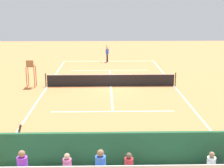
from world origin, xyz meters
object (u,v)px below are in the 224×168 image
object	(u,v)px
tennis_player	(107,53)
tennis_racket	(103,62)
tennis_ball_near	(110,67)
umpire_chair	(31,70)
line_judge	(20,149)
tennis_ball_far	(99,63)
courtside_bench	(197,159)
tennis_net	(111,80)

from	to	relation	value
tennis_player	tennis_racket	distance (m)	1.11
tennis_ball_near	umpire_chair	bearing A→B (deg)	49.76
umpire_chair	line_judge	bearing A→B (deg)	100.69
tennis_ball_near	line_judge	world-z (taller)	line_judge
tennis_ball_near	line_judge	size ratio (longest dim) A/B	0.03
tennis_ball_far	tennis_ball_near	bearing A→B (deg)	113.94
tennis_player	tennis_ball_far	size ratio (longest dim) A/B	29.18
tennis_player	tennis_racket	xyz separation A→B (m)	(0.46, 0.15, -1.00)
umpire_chair	courtside_bench	distance (m)	16.15
line_judge	tennis_net	bearing A→B (deg)	-105.78
tennis_net	courtside_bench	xyz separation A→B (m)	(-3.09, 13.27, 0.06)
tennis_net	courtside_bench	size ratio (longest dim) A/B	5.72
tennis_racket	line_judge	size ratio (longest dim) A/B	0.30
tennis_racket	umpire_chair	bearing A→B (deg)	62.43
tennis_net	tennis_racket	xyz separation A→B (m)	(0.66, -10.53, -0.49)
tennis_net	tennis_ball_near	xyz separation A→B (m)	(-0.07, -7.33, -0.47)
courtside_bench	tennis_racket	world-z (taller)	courtside_bench
tennis_ball_near	tennis_player	bearing A→B (deg)	-85.40
tennis_player	line_judge	world-z (taller)	same
umpire_chair	courtside_bench	size ratio (longest dim) A/B	1.19
line_judge	tennis_ball_near	bearing A→B (deg)	-100.50
courtside_bench	tennis_ball_near	xyz separation A→B (m)	(3.01, -20.60, -0.53)
tennis_net	tennis_player	bearing A→B (deg)	-88.96
courtside_bench	line_judge	size ratio (longest dim) A/B	0.93
tennis_racket	tennis_ball_near	size ratio (longest dim) A/B	8.88
tennis_racket	tennis_ball_near	xyz separation A→B (m)	(-0.73, 3.20, 0.02)
tennis_net	tennis_racket	size ratio (longest dim) A/B	17.58
tennis_net	tennis_player	distance (m)	10.69
umpire_chair	tennis_racket	distance (m)	12.04
tennis_racket	tennis_ball_far	bearing A→B (deg)	51.07
tennis_player	line_judge	size ratio (longest dim) A/B	1.00
tennis_ball_far	line_judge	size ratio (longest dim) A/B	0.03
umpire_chair	tennis_racket	world-z (taller)	umpire_chair
courtside_bench	tennis_racket	distance (m)	24.10
umpire_chair	tennis_racket	xyz separation A→B (m)	(-5.54, -10.61, -1.30)
umpire_chair	tennis_player	size ratio (longest dim) A/B	1.11
tennis_net	tennis_ball_far	bearing A→B (deg)	-83.70
tennis_player	umpire_chair	bearing A→B (deg)	60.84
umpire_chair	line_judge	xyz separation A→B (m)	(-2.47, 13.10, -0.30)
tennis_net	tennis_player	xyz separation A→B (m)	(0.19, -10.68, 0.51)
tennis_net	tennis_ball_far	size ratio (longest dim) A/B	156.06
tennis_player	line_judge	xyz separation A→B (m)	(3.53, 23.86, 0.00)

